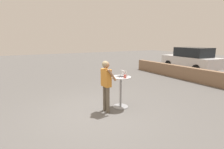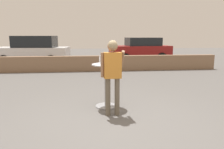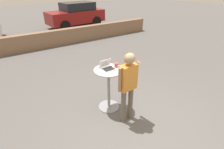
% 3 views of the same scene
% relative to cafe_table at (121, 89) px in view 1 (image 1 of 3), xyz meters
% --- Properties ---
extents(ground_plane, '(50.00, 50.00, 0.00)m').
position_rel_cafe_table_xyz_m(ground_plane, '(0.08, -0.92, -0.64)').
color(ground_plane, '#5B5956').
extents(pavement_kerb, '(12.01, 0.35, 0.75)m').
position_rel_cafe_table_xyz_m(pavement_kerb, '(0.08, 5.58, -0.26)').
color(pavement_kerb, '#84664C').
rests_on(pavement_kerb, ground_plane).
extents(cafe_table, '(0.69, 0.69, 1.07)m').
position_rel_cafe_table_xyz_m(cafe_table, '(0.00, 0.00, 0.00)').
color(cafe_table, gray).
rests_on(cafe_table, ground_plane).
extents(laptop, '(0.32, 0.32, 0.20)m').
position_rel_cafe_table_xyz_m(laptop, '(-0.00, 0.04, 0.47)').
color(laptop, silver).
rests_on(laptop, cafe_table).
extents(coffee_mug, '(0.12, 0.08, 0.10)m').
position_rel_cafe_table_xyz_m(coffee_mug, '(0.22, 0.02, 0.48)').
color(coffee_mug, '#C14C42').
rests_on(coffee_mug, cafe_table).
extents(standing_person, '(0.51, 0.38, 1.65)m').
position_rel_cafe_table_xyz_m(standing_person, '(0.09, -0.60, 0.40)').
color(standing_person, brown).
rests_on(standing_person, ground_plane).
extents(parked_car_further_down, '(4.52, 2.25, 1.72)m').
position_rel_cafe_table_xyz_m(parked_car_further_down, '(-3.78, 8.72, 0.22)').
color(parked_car_further_down, silver).
rests_on(parked_car_further_down, ground_plane).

